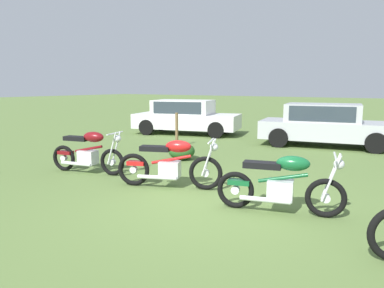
# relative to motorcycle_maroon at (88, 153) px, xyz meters

# --- Properties ---
(ground_plane) EXTENTS (120.00, 120.00, 0.00)m
(ground_plane) POSITION_rel_motorcycle_maroon_xyz_m (3.41, -0.27, -0.49)
(ground_plane) COLOR #567038
(motorcycle_maroon) EXTENTS (1.94, 0.83, 1.02)m
(motorcycle_maroon) POSITION_rel_motorcycle_maroon_xyz_m (0.00, 0.00, 0.00)
(motorcycle_maroon) COLOR black
(motorcycle_maroon) RESTS_ON ground
(motorcycle_red) EXTENTS (2.04, 1.06, 1.02)m
(motorcycle_red) POSITION_rel_motorcycle_maroon_xyz_m (2.34, 0.08, -0.00)
(motorcycle_red) COLOR black
(motorcycle_red) RESTS_ON ground
(motorcycle_green) EXTENTS (2.00, 0.87, 1.02)m
(motorcycle_green) POSITION_rel_motorcycle_maroon_xyz_m (4.71, -0.11, -0.01)
(motorcycle_green) COLOR black
(motorcycle_green) RESTS_ON ground
(car_white) EXTENTS (4.67, 2.86, 1.43)m
(car_white) POSITION_rel_motorcycle_maroon_xyz_m (-2.13, 7.05, 0.31)
(car_white) COLOR silver
(car_white) RESTS_ON ground
(car_silver) EXTENTS (4.56, 2.53, 1.43)m
(car_silver) POSITION_rel_motorcycle_maroon_xyz_m (3.59, 7.05, 0.31)
(car_silver) COLOR #B2B5BA
(car_silver) RESTS_ON ground
(fence_post_wooden) EXTENTS (0.10, 0.10, 1.14)m
(fence_post_wooden) POSITION_rel_motorcycle_maroon_xyz_m (-0.51, 4.21, 0.08)
(fence_post_wooden) COLOR brown
(fence_post_wooden) RESTS_ON ground
(shrub_low) EXTENTS (0.72, 0.73, 0.47)m
(shrub_low) POSITION_rel_motorcycle_maroon_xyz_m (0.90, 2.51, -0.25)
(shrub_low) COLOR #23511E
(shrub_low) RESTS_ON ground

